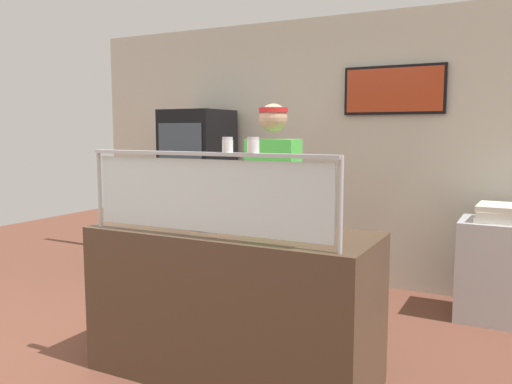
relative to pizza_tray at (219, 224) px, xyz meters
name	(u,v)px	position (x,y,z in m)	size (l,w,h in m)	color
ground_plane	(275,340)	(0.12, 0.60, -0.97)	(12.00, 12.00, 0.00)	brown
shop_rear_unit	(350,151)	(0.13, 2.34, 0.39)	(6.19, 0.13, 2.70)	beige
serving_counter	(233,303)	(0.12, -0.04, -0.49)	(1.79, 0.73, 0.95)	#4C3828
sneeze_guard	(205,185)	(0.12, -0.34, 0.29)	(1.62, 0.06, 0.49)	#B2B5BC
pizza_tray	(219,224)	(0.00, 0.00, 0.00)	(0.41, 0.41, 0.04)	#9EA0A8
pizza_server	(212,221)	(-0.04, -0.02, 0.02)	(0.07, 0.28, 0.01)	#ADAFB7
parmesan_shaker	(228,146)	(0.27, -0.34, 0.51)	(0.06, 0.06, 0.08)	white
pepper_flake_shaker	(253,146)	(0.43, -0.34, 0.51)	(0.07, 0.07, 0.09)	white
worker_figure	(273,205)	(0.06, 0.68, 0.04)	(0.41, 0.50, 1.76)	#23232D
drink_fridge	(198,193)	(-1.42, 1.89, -0.08)	(0.62, 0.66, 1.78)	black
prep_shelf	(503,271)	(1.60, 1.85, -0.55)	(0.70, 0.55, 0.83)	#B7BABF
pizza_box_stack	(506,213)	(1.60, 1.85, -0.07)	(0.45, 0.44, 0.13)	silver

